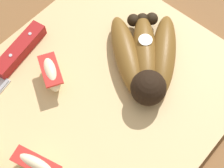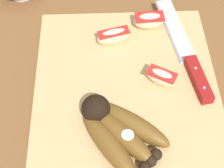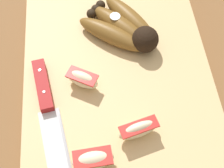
% 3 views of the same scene
% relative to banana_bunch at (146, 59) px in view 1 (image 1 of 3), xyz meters
% --- Properties ---
extents(ground_plane, '(6.00, 6.00, 0.00)m').
position_rel_banana_bunch_xyz_m(ground_plane, '(-0.10, 0.04, -0.04)').
color(ground_plane, brown).
extents(cutting_board, '(0.41, 0.34, 0.02)m').
position_rel_banana_bunch_xyz_m(cutting_board, '(-0.09, 0.02, -0.03)').
color(cutting_board, tan).
rests_on(cutting_board, ground_plane).
extents(banana_bunch, '(0.16, 0.16, 0.05)m').
position_rel_banana_bunch_xyz_m(banana_bunch, '(0.00, 0.00, 0.00)').
color(banana_bunch, black).
rests_on(banana_bunch, cutting_board).
extents(chefs_knife, '(0.28, 0.07, 0.02)m').
position_rel_banana_bunch_xyz_m(chefs_knife, '(-0.15, 0.15, -0.01)').
color(chefs_knife, silver).
rests_on(chefs_knife, cutting_board).
extents(apple_wedge_near, '(0.05, 0.06, 0.03)m').
position_rel_banana_bunch_xyz_m(apple_wedge_near, '(-0.11, 0.08, -0.00)').
color(apple_wedge_near, beige).
rests_on(apple_wedge_near, cutting_board).
extents(apple_wedge_middle, '(0.04, 0.07, 0.04)m').
position_rel_banana_bunch_xyz_m(apple_wedge_middle, '(-0.21, 0.00, 0.00)').
color(apple_wedge_middle, beige).
rests_on(apple_wedge_middle, cutting_board).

